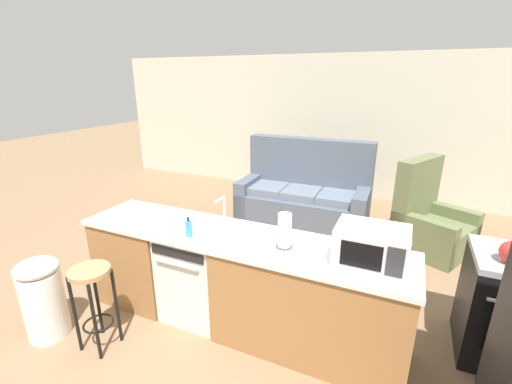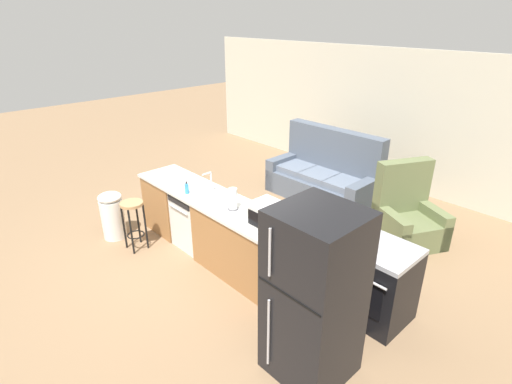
{
  "view_description": "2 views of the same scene",
  "coord_description": "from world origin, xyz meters",
  "views": [
    {
      "loc": [
        1.41,
        -2.34,
        2.18
      ],
      "look_at": [
        0.0,
        0.76,
        1.04
      ],
      "focal_mm": 24.0,
      "sensor_mm": 36.0,
      "label": 1
    },
    {
      "loc": [
        4.09,
        -2.88,
        3.15
      ],
      "look_at": [
        0.63,
        0.34,
        1.04
      ],
      "focal_mm": 28.0,
      "sensor_mm": 36.0,
      "label": 2
    }
  ],
  "objects": [
    {
      "name": "bar_stool",
      "position": [
        -0.78,
        -0.73,
        0.54
      ],
      "size": [
        0.32,
        0.32,
        0.74
      ],
      "color": "tan",
      "rests_on": "ground_plane"
    },
    {
      "name": "dishwasher",
      "position": [
        -0.25,
        -0.0,
        0.42
      ],
      "size": [
        0.58,
        0.61,
        0.84
      ],
      "color": "silver",
      "rests_on": "ground_plane"
    },
    {
      "name": "soap_bottle",
      "position": [
        -0.2,
        -0.17,
        0.97
      ],
      "size": [
        0.06,
        0.06,
        0.18
      ],
      "color": "#338CCC",
      "rests_on": "kitchen_counter"
    },
    {
      "name": "wall_back",
      "position": [
        0.3,
        4.2,
        1.3
      ],
      "size": [
        10.0,
        0.06,
        2.6
      ],
      "color": "beige",
      "rests_on": "ground_plane"
    },
    {
      "name": "trash_bin",
      "position": [
        -1.31,
        -0.82,
        0.38
      ],
      "size": [
        0.35,
        0.35,
        0.74
      ],
      "color": "white",
      "rests_on": "ground_plane"
    },
    {
      "name": "microwave",
      "position": [
        1.25,
        -0.0,
        1.04
      ],
      "size": [
        0.5,
        0.37,
        0.28
      ],
      "color": "white",
      "rests_on": "kitchen_counter"
    },
    {
      "name": "paper_towel_roll",
      "position": [
        0.6,
        -0.02,
        1.04
      ],
      "size": [
        0.14,
        0.14,
        0.28
      ],
      "color": "#4C4C51",
      "rests_on": "kitchen_counter"
    },
    {
      "name": "refrigerator",
      "position": [
        2.35,
        -0.55,
        0.85
      ],
      "size": [
        0.72,
        0.73,
        1.7
      ],
      "color": "black",
      "rests_on": "ground_plane"
    },
    {
      "name": "couch",
      "position": [
        -0.03,
        2.7,
        0.39
      ],
      "size": [
        2.01,
        0.93,
        1.27
      ],
      "color": "#515B6B",
      "rests_on": "ground_plane"
    },
    {
      "name": "kitchen_counter",
      "position": [
        0.24,
        0.0,
        0.42
      ],
      "size": [
        2.94,
        0.66,
        0.9
      ],
      "color": "#9E6B3D",
      "rests_on": "ground_plane"
    },
    {
      "name": "sink_faucet",
      "position": [
        -0.01,
        0.09,
        1.03
      ],
      "size": [
        0.07,
        0.17,
        0.3
      ],
      "color": "silver",
      "rests_on": "kitchen_counter"
    },
    {
      "name": "stove_range",
      "position": [
        2.35,
        0.55,
        0.45
      ],
      "size": [
        0.76,
        0.68,
        0.9
      ],
      "color": "black",
      "rests_on": "ground_plane"
    },
    {
      "name": "armchair",
      "position": [
        1.76,
        2.37,
        0.35
      ],
      "size": [
        1.1,
        1.12,
        1.2
      ],
      "color": "#667047",
      "rests_on": "ground_plane"
    },
    {
      "name": "ground_plane",
      "position": [
        0.0,
        0.0,
        0.0
      ],
      "size": [
        24.0,
        24.0,
        0.0
      ],
      "primitive_type": "plane",
      "color": "#896B4C"
    },
    {
      "name": "kettle",
      "position": [
        2.18,
        0.42,
        0.99
      ],
      "size": [
        0.21,
        0.17,
        0.19
      ],
      "color": "red",
      "rests_on": "stove_range"
    }
  ]
}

